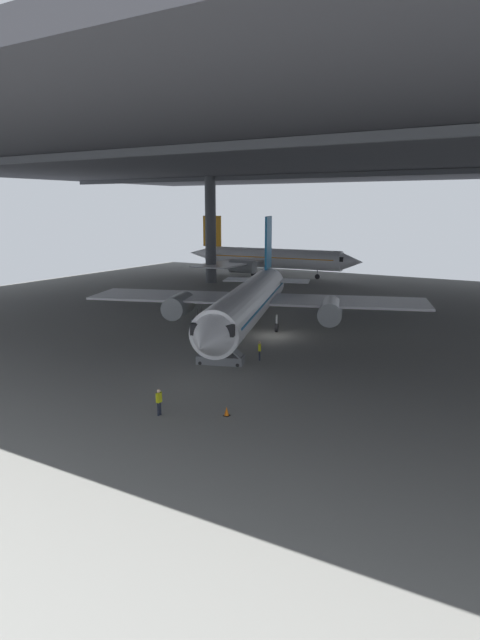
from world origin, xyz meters
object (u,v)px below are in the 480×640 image
crew_worker_by_stairs (260,350)px  airplane_distant (269,258)px  traffic_cone_orange (227,411)px  baggage_tug (219,309)px  airplane_main (249,302)px  crew_worker_near_nose (159,400)px  boarding_stairs (220,355)px

crew_worker_by_stairs → airplane_distant: (-26.13, 51.24, 2.41)m
crew_worker_by_stairs → traffic_cone_orange: crew_worker_by_stairs is taller
baggage_tug → crew_worker_by_stairs: bearing=-47.6°
airplane_distant → baggage_tug: bearing=-71.6°
crew_worker_by_stairs → airplane_distant: bearing=117.0°
airplane_main → crew_worker_near_nose: size_ratio=21.15×
airplane_main → boarding_stairs: (2.89, -9.99, -2.76)m
airplane_distant → baggage_tug: airplane_distant is taller
airplane_main → traffic_cone_orange: (9.56, -19.56, -3.20)m
crew_worker_by_stairs → baggage_tug: bearing=132.4°
airplane_distant → traffic_cone_orange: size_ratio=58.67×
airplane_distant → crew_worker_by_stairs: bearing=-63.0°
airplane_main → crew_worker_near_nose: airplane_main is taller
boarding_stairs → crew_worker_near_nose: bearing=-75.6°
crew_worker_by_stairs → crew_worker_near_nose: bearing=-87.8°
airplane_distant → baggage_tug: 37.69m
airplane_main → baggage_tug: bearing=137.9°
boarding_stairs → baggage_tug: (-11.82, 18.05, -0.21)m
crew_worker_by_stairs → airplane_distant: 57.57m
crew_worker_near_nose → traffic_cone_orange: bearing=29.4°
crew_worker_near_nose → traffic_cone_orange: (3.69, 2.08, -0.69)m
airplane_main → baggage_tug: airplane_main is taller
crew_worker_near_nose → airplane_distant: airplane_distant is taller
boarding_stairs → airplane_distant: size_ratio=0.13×
traffic_cone_orange → baggage_tug: size_ratio=0.24×
airplane_distant → traffic_cone_orange: bearing=-64.4°
crew_worker_near_nose → airplane_main: bearing=105.2°
crew_worker_by_stairs → traffic_cone_orange: (4.24, -12.02, -0.68)m
crew_worker_by_stairs → baggage_tug: (-14.25, 15.59, -0.45)m
airplane_main → traffic_cone_orange: size_ratio=60.64×
airplane_main → crew_worker_by_stairs: bearing=-54.8°
crew_worker_near_nose → crew_worker_by_stairs: bearing=92.2°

